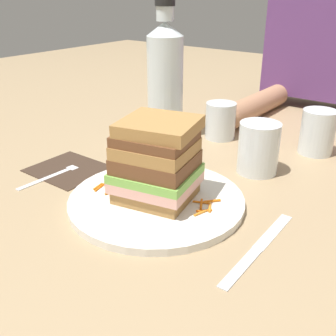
# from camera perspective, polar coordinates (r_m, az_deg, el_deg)

# --- Properties ---
(ground_plane) EXTENTS (3.00, 3.00, 0.00)m
(ground_plane) POSITION_cam_1_polar(r_m,az_deg,el_deg) (0.65, 0.82, -4.81)
(ground_plane) COLOR #9E8460
(main_plate) EXTENTS (0.28, 0.28, 0.01)m
(main_plate) POSITION_cam_1_polar(r_m,az_deg,el_deg) (0.64, -1.64, -4.61)
(main_plate) COLOR white
(main_plate) RESTS_ON ground_plane
(sandwich) EXTENTS (0.14, 0.13, 0.13)m
(sandwich) POSITION_cam_1_polar(r_m,az_deg,el_deg) (0.61, -1.64, 0.99)
(sandwich) COLOR #A87A42
(sandwich) RESTS_ON main_plate
(carrot_shred_0) EXTENTS (0.01, 0.02, 0.00)m
(carrot_shred_0) POSITION_cam_1_polar(r_m,az_deg,el_deg) (0.68, -9.92, -2.57)
(carrot_shred_0) COLOR orange
(carrot_shred_0) RESTS_ON main_plate
(carrot_shred_1) EXTENTS (0.03, 0.01, 0.00)m
(carrot_shred_1) POSITION_cam_1_polar(r_m,az_deg,el_deg) (0.68, -7.30, -2.60)
(carrot_shred_1) COLOR orange
(carrot_shred_1) RESTS_ON main_plate
(carrot_shred_2) EXTENTS (0.01, 0.03, 0.00)m
(carrot_shred_2) POSITION_cam_1_polar(r_m,az_deg,el_deg) (0.68, -9.53, -2.62)
(carrot_shred_2) COLOR orange
(carrot_shred_2) RESTS_ON main_plate
(carrot_shred_3) EXTENTS (0.01, 0.03, 0.00)m
(carrot_shred_3) POSITION_cam_1_polar(r_m,az_deg,el_deg) (0.66, -7.77, -3.34)
(carrot_shred_3) COLOR orange
(carrot_shred_3) RESTS_ON main_plate
(carrot_shred_4) EXTENTS (0.02, 0.02, 0.00)m
(carrot_shred_4) POSITION_cam_1_polar(r_m,az_deg,el_deg) (0.70, -7.32, -1.66)
(carrot_shred_4) COLOR orange
(carrot_shred_4) RESTS_ON main_plate
(carrot_shred_5) EXTENTS (0.01, 0.02, 0.00)m
(carrot_shred_5) POSITION_cam_1_polar(r_m,az_deg,el_deg) (0.69, -6.69, -1.80)
(carrot_shred_5) COLOR orange
(carrot_shred_5) RESTS_ON main_plate
(carrot_shred_6) EXTENTS (0.02, 0.03, 0.00)m
(carrot_shred_6) POSITION_cam_1_polar(r_m,az_deg,el_deg) (0.69, -8.52, -2.08)
(carrot_shred_6) COLOR orange
(carrot_shred_6) RESTS_ON main_plate
(carrot_shred_7) EXTENTS (0.01, 0.02, 0.00)m
(carrot_shred_7) POSITION_cam_1_polar(r_m,az_deg,el_deg) (0.60, 4.62, -6.35)
(carrot_shred_7) COLOR orange
(carrot_shred_7) RESTS_ON main_plate
(carrot_shred_8) EXTENTS (0.02, 0.03, 0.00)m
(carrot_shred_8) POSITION_cam_1_polar(r_m,az_deg,el_deg) (0.61, 6.01, -5.48)
(carrot_shred_8) COLOR orange
(carrot_shred_8) RESTS_ON main_plate
(carrot_shred_9) EXTENTS (0.02, 0.02, 0.00)m
(carrot_shred_9) POSITION_cam_1_polar(r_m,az_deg,el_deg) (0.63, 6.26, -4.68)
(carrot_shred_9) COLOR orange
(carrot_shred_9) RESTS_ON main_plate
(carrot_shred_10) EXTENTS (0.03, 0.01, 0.00)m
(carrot_shred_10) POSITION_cam_1_polar(r_m,az_deg,el_deg) (0.62, 4.81, -4.88)
(carrot_shred_10) COLOR orange
(carrot_shred_10) RESTS_ON main_plate
(carrot_shred_11) EXTENTS (0.02, 0.02, 0.00)m
(carrot_shred_11) POSITION_cam_1_polar(r_m,az_deg,el_deg) (0.60, 5.14, -6.02)
(carrot_shred_11) COLOR orange
(carrot_shred_11) RESTS_ON main_plate
(carrot_shred_12) EXTENTS (0.02, 0.03, 0.00)m
(carrot_shred_12) POSITION_cam_1_polar(r_m,az_deg,el_deg) (0.62, 4.58, -5.23)
(carrot_shred_12) COLOR orange
(carrot_shred_12) RESTS_ON main_plate
(napkin_dark) EXTENTS (0.14, 0.12, 0.00)m
(napkin_dark) POSITION_cam_1_polar(r_m,az_deg,el_deg) (0.79, -13.87, -0.13)
(napkin_dark) COLOR #38281E
(napkin_dark) RESTS_ON ground_plane
(fork) EXTENTS (0.02, 0.17, 0.00)m
(fork) POSITION_cam_1_polar(r_m,az_deg,el_deg) (0.77, -15.19, -0.45)
(fork) COLOR silver
(fork) RESTS_ON napkin_dark
(knife) EXTENTS (0.02, 0.20, 0.00)m
(knife) POSITION_cam_1_polar(r_m,az_deg,el_deg) (0.55, 12.49, -11.19)
(knife) COLOR silver
(knife) RESTS_ON ground_plane
(juice_glass) EXTENTS (0.07, 0.07, 0.10)m
(juice_glass) POSITION_cam_1_polar(r_m,az_deg,el_deg) (0.76, 12.67, 2.39)
(juice_glass) COLOR white
(juice_glass) RESTS_ON ground_plane
(water_bottle) EXTENTS (0.08, 0.08, 0.29)m
(water_bottle) POSITION_cam_1_polar(r_m,az_deg,el_deg) (0.91, -0.40, 12.54)
(water_bottle) COLOR silver
(water_bottle) RESTS_ON ground_plane
(empty_tumbler_0) EXTENTS (0.07, 0.07, 0.09)m
(empty_tumbler_0) POSITION_cam_1_polar(r_m,az_deg,el_deg) (0.88, 20.43, 4.81)
(empty_tumbler_0) COLOR silver
(empty_tumbler_0) RESTS_ON ground_plane
(empty_tumbler_1) EXTENTS (0.07, 0.07, 0.08)m
(empty_tumbler_1) POSITION_cam_1_polar(r_m,az_deg,el_deg) (0.92, 7.45, 6.68)
(empty_tumbler_1) COLOR silver
(empty_tumbler_1) RESTS_ON ground_plane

